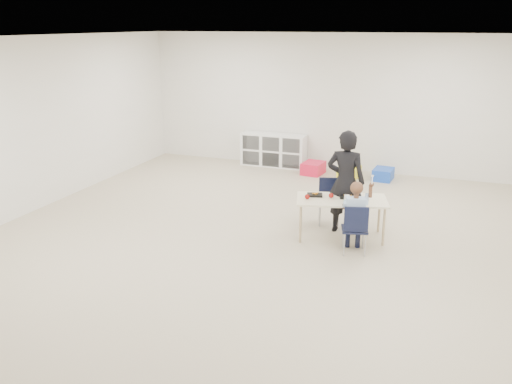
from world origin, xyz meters
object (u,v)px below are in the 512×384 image
(table, at_px, (341,218))
(child, at_px, (355,214))
(cubby_shelf, at_px, (273,150))
(adult, at_px, (346,182))
(chair_near, at_px, (355,228))

(table, distance_m, child, 0.61)
(child, height_order, cubby_shelf, child)
(table, relative_size, adult, 0.91)
(chair_near, height_order, cubby_shelf, same)
(table, relative_size, chair_near, 1.99)
(adult, bearing_deg, cubby_shelf, -55.25)
(table, relative_size, cubby_shelf, 1.00)
(table, height_order, child, child)
(table, xyz_separation_m, child, (0.28, -0.48, 0.26))
(cubby_shelf, bearing_deg, child, -58.42)
(cubby_shelf, bearing_deg, adult, -56.52)
(chair_near, height_order, adult, adult)
(table, height_order, adult, adult)
(adult, bearing_deg, chair_near, 112.92)
(child, distance_m, adult, 0.80)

